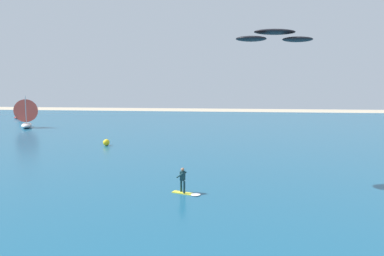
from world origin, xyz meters
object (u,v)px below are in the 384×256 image
Objects in this scene: sailboat_trailing at (27,113)px; kitesurfer at (185,184)px; sailboat_far_right at (22,111)px; marker_buoy at (106,142)px; kite at (275,36)px.

kitesurfer is at bearing -47.58° from sailboat_trailing.
sailboat_trailing is at bearing 132.42° from kitesurfer.
sailboat_trailing reaches higher than kitesurfer.
sailboat_far_right is at bearing 124.03° from sailboat_trailing.
sailboat_far_right is (-42.11, 49.99, 0.99)m from kitesurfer.
sailboat_far_right is at bearing 133.37° from marker_buoy.
sailboat_far_right is 43.93m from marker_buoy.
marker_buoy is (-11.95, 18.06, -0.22)m from kitesurfer.
sailboat_trailing is (10.09, -14.94, 0.85)m from sailboat_far_right.
kitesurfer is 11.82m from kite.
kite is 49.73m from sailboat_trailing.
kitesurfer is at bearing -147.59° from kite.
kitesurfer is 0.58× the size of sailboat_far_right.
marker_buoy is at bearing 140.72° from kite.
sailboat_trailing is (-37.73, 31.43, -7.86)m from kite.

